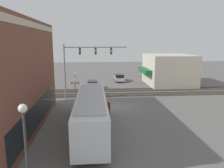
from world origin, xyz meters
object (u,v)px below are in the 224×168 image
at_px(parked_car_blue, 92,85).
at_px(parked_car_silver, 119,78).
at_px(streetlamp, 25,143).
at_px(pedestrian_at_crossing, 83,92).
at_px(pedestrian_near_bus, 109,109).
at_px(crossing_signal, 75,83).
at_px(city_bus, 91,111).

bearing_deg(parked_car_blue, parked_car_silver, -38.71).
distance_m(streetlamp, parked_car_blue, 26.82).
distance_m(streetlamp, parked_car_silver, 34.42).
xyz_separation_m(parked_car_blue, pedestrian_at_crossing, (-6.17, 1.32, 0.25)).
bearing_deg(parked_car_blue, pedestrian_near_bus, -172.94).
bearing_deg(pedestrian_near_bus, parked_car_silver, -9.59).
xyz_separation_m(pedestrian_near_bus, pedestrian_at_crossing, (8.38, 3.13, -0.00)).
bearing_deg(parked_car_silver, pedestrian_at_crossing, 152.48).
height_order(pedestrian_near_bus, pedestrian_at_crossing, pedestrian_near_bus).
height_order(crossing_signal, parked_car_blue, crossing_signal).
height_order(streetlamp, parked_car_silver, streetlamp).
bearing_deg(city_bus, parked_car_blue, -0.00).
height_order(streetlamp, parked_car_blue, streetlamp).
relative_size(crossing_signal, parked_car_blue, 0.89).
xyz_separation_m(streetlamp, parked_car_blue, (26.53, -3.13, -2.34)).
height_order(crossing_signal, pedestrian_at_crossing, crossing_signal).
bearing_deg(crossing_signal, pedestrian_near_bus, -151.78).
xyz_separation_m(city_bus, parked_car_silver, (24.92, -5.40, -1.15)).
bearing_deg(parked_car_silver, crossing_signal, 150.27).
xyz_separation_m(parked_car_blue, pedestrian_near_bus, (-14.54, -1.80, 0.25)).
bearing_deg(city_bus, parked_car_silver, -12.23).
bearing_deg(parked_car_silver, parked_car_blue, 141.29).
relative_size(city_bus, parked_car_blue, 2.92).
relative_size(city_bus, crossing_signal, 3.28).
relative_size(city_bus, pedestrian_near_bus, 7.10).
xyz_separation_m(crossing_signal, pedestrian_at_crossing, (0.65, -1.02, -1.40)).
xyz_separation_m(streetlamp, pedestrian_near_bus, (11.99, -4.94, -2.09)).
xyz_separation_m(crossing_signal, streetlamp, (-19.71, 0.79, 0.70)).
relative_size(city_bus, pedestrian_at_crossing, 7.11).
relative_size(crossing_signal, streetlamp, 0.76).
bearing_deg(pedestrian_at_crossing, crossing_signal, 122.65).
distance_m(parked_car_blue, pedestrian_near_bus, 14.66).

